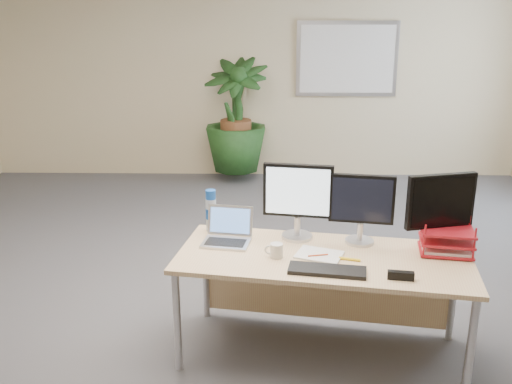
{
  "coord_description": "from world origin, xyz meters",
  "views": [
    {
      "loc": [
        0.18,
        -3.54,
        2.15
      ],
      "look_at": [
        0.1,
        0.35,
        0.9
      ],
      "focal_mm": 40.0,
      "sensor_mm": 36.0,
      "label": 1
    }
  ],
  "objects_px": {
    "monitor_left": "(298,196)",
    "laptop": "(228,233)",
    "floor_plant": "(236,125)",
    "desk": "(324,270)",
    "monitor_right": "(362,204)"
  },
  "relations": [
    {
      "from": "desk",
      "to": "monitor_left",
      "type": "xyz_separation_m",
      "value": [
        -0.17,
        0.19,
        0.44
      ]
    },
    {
      "from": "monitor_left",
      "to": "laptop",
      "type": "xyz_separation_m",
      "value": [
        -0.46,
        -0.06,
        -0.23
      ]
    },
    {
      "from": "laptop",
      "to": "monitor_right",
      "type": "bearing_deg",
      "value": -0.79
    },
    {
      "from": "monitor_right",
      "to": "laptop",
      "type": "height_order",
      "value": "monitor_right"
    },
    {
      "from": "monitor_left",
      "to": "monitor_right",
      "type": "height_order",
      "value": "monitor_left"
    },
    {
      "from": "desk",
      "to": "monitor_left",
      "type": "relative_size",
      "value": 3.77
    },
    {
      "from": "desk",
      "to": "laptop",
      "type": "relative_size",
      "value": 5.6
    },
    {
      "from": "monitor_left",
      "to": "laptop",
      "type": "height_order",
      "value": "monitor_left"
    },
    {
      "from": "floor_plant",
      "to": "laptop",
      "type": "distance_m",
      "value": 3.74
    },
    {
      "from": "floor_plant",
      "to": "laptop",
      "type": "xyz_separation_m",
      "value": [
        0.15,
        -3.73,
        0.0
      ]
    },
    {
      "from": "desk",
      "to": "laptop",
      "type": "bearing_deg",
      "value": 168.15
    },
    {
      "from": "floor_plant",
      "to": "monitor_left",
      "type": "height_order",
      "value": "floor_plant"
    },
    {
      "from": "desk",
      "to": "floor_plant",
      "type": "distance_m",
      "value": 3.95
    },
    {
      "from": "desk",
      "to": "monitor_right",
      "type": "relative_size",
      "value": 4.15
    },
    {
      "from": "floor_plant",
      "to": "monitor_left",
      "type": "distance_m",
      "value": 3.73
    }
  ]
}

